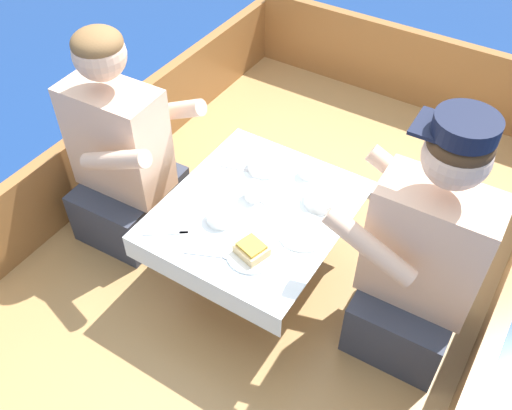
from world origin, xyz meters
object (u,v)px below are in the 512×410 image
coffee_cup_port (254,192)px  coffee_cup_starboard (308,171)px  person_port (123,158)px  person_starboard (422,260)px  sandwich (252,249)px

coffee_cup_port → coffee_cup_starboard: coffee_cup_port is taller
person_port → person_starboard: bearing=3.1°
sandwich → coffee_cup_port: coffee_cup_port is taller
sandwich → coffee_cup_starboard: (-0.03, 0.49, -0.01)m
sandwich → person_starboard: bearing=28.1°
coffee_cup_port → sandwich: bearing=-59.7°
person_port → coffee_cup_port: bearing=6.8°
person_starboard → coffee_cup_port: size_ratio=9.86×
sandwich → coffee_cup_starboard: bearing=93.8°
coffee_cup_starboard → coffee_cup_port: bearing=-117.3°
person_starboard → coffee_cup_port: 0.68m
coffee_cup_port → coffee_cup_starboard: (0.12, 0.23, -0.01)m
person_starboard → coffee_cup_starboard: bearing=-21.4°
sandwich → coffee_cup_port: (-0.15, 0.26, 0.00)m
sandwich → coffee_cup_port: size_ratio=1.22×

